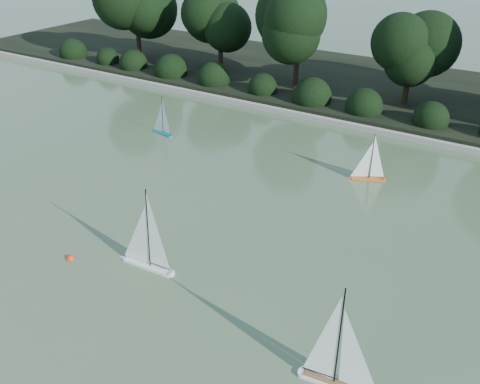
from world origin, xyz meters
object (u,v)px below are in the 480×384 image
(sailboat_white_b, at_px, (346,374))
(sailboat_orange, at_px, (365,172))
(sailboat_teal, at_px, (161,127))
(sailboat_white_a, at_px, (143,253))
(race_buoy, at_px, (70,259))

(sailboat_white_b, xyz_separation_m, sailboat_orange, (-2.24, 6.80, -0.07))
(sailboat_white_b, height_order, sailboat_teal, sailboat_white_b)
(sailboat_white_a, bearing_deg, sailboat_white_b, -9.26)
(sailboat_teal, xyz_separation_m, race_buoy, (2.85, -6.32, -0.21))
(sailboat_white_b, distance_m, sailboat_orange, 7.16)
(sailboat_white_a, bearing_deg, sailboat_orange, 68.63)
(sailboat_white_a, relative_size, race_buoy, 10.92)
(sailboat_orange, distance_m, race_buoy, 7.69)
(sailboat_white_a, height_order, race_buoy, sailboat_white_a)
(sailboat_white_a, distance_m, sailboat_orange, 6.49)
(sailboat_white_b, bearing_deg, sailboat_white_a, 170.74)
(sailboat_white_a, xyz_separation_m, sailboat_white_b, (4.61, -0.75, 0.00))
(sailboat_white_b, relative_size, sailboat_teal, 1.45)
(sailboat_teal, bearing_deg, sailboat_orange, 3.14)
(sailboat_orange, height_order, sailboat_teal, sailboat_orange)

